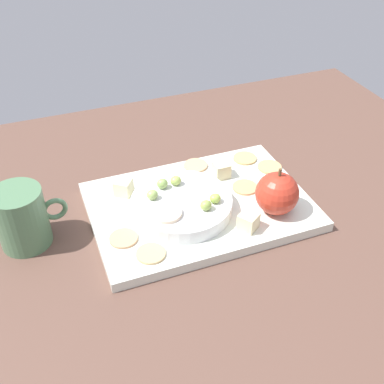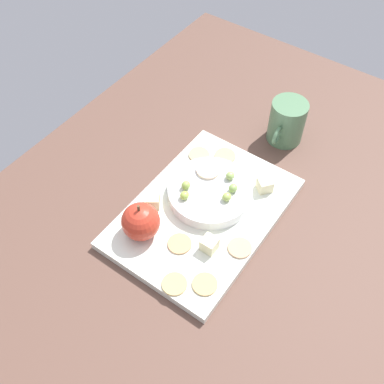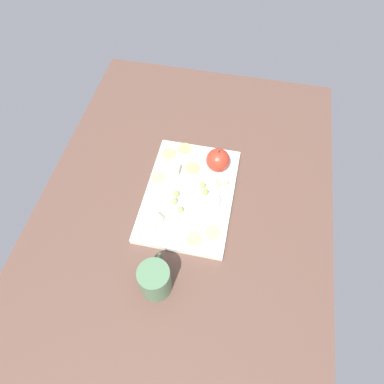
% 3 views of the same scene
% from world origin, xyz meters
% --- Properties ---
extents(table, '(1.19, 0.85, 0.03)m').
position_xyz_m(table, '(0.00, 0.00, 0.02)').
color(table, brown).
rests_on(table, ground).
extents(platter, '(0.36, 0.25, 0.02)m').
position_xyz_m(platter, '(-0.02, 0.01, 0.04)').
color(platter, silver).
rests_on(platter, table).
extents(serving_dish, '(0.17, 0.17, 0.02)m').
position_xyz_m(serving_dish, '(0.01, 0.02, 0.06)').
color(serving_dish, white).
rests_on(serving_dish, platter).
extents(apple_whole, '(0.07, 0.07, 0.07)m').
position_xyz_m(apple_whole, '(-0.13, 0.07, 0.09)').
color(apple_whole, red).
rests_on(apple_whole, platter).
extents(apple_stem, '(0.01, 0.01, 0.01)m').
position_xyz_m(apple_stem, '(-0.13, 0.07, 0.13)').
color(apple_stem, brown).
rests_on(apple_stem, apple_whole).
extents(cheese_cube_0, '(0.04, 0.04, 0.03)m').
position_xyz_m(cheese_cube_0, '(0.09, -0.06, 0.07)').
color(cheese_cube_0, beige).
rests_on(cheese_cube_0, platter).
extents(cheese_cube_1, '(0.03, 0.03, 0.03)m').
position_xyz_m(cheese_cube_1, '(-0.09, -0.05, 0.07)').
color(cheese_cube_1, beige).
rests_on(cheese_cube_1, platter).
extents(cheese_cube_2, '(0.04, 0.04, 0.03)m').
position_xyz_m(cheese_cube_2, '(-0.07, 0.10, 0.07)').
color(cheese_cube_2, beige).
rests_on(cheese_cube_2, platter).
extents(cracker_0, '(0.04, 0.04, 0.00)m').
position_xyz_m(cracker_0, '(0.12, 0.05, 0.05)').
color(cracker_0, tan).
rests_on(cracker_0, platter).
extents(cracker_1, '(0.04, 0.04, 0.00)m').
position_xyz_m(cracker_1, '(-0.06, -0.09, 0.05)').
color(cracker_1, tan).
rests_on(cracker_1, platter).
extents(cracker_2, '(0.04, 0.04, 0.00)m').
position_xyz_m(cracker_2, '(-0.18, -0.04, 0.05)').
color(cracker_2, tan).
rests_on(cracker_2, platter).
extents(cracker_3, '(0.04, 0.04, 0.00)m').
position_xyz_m(cracker_3, '(-0.11, 0.00, 0.05)').
color(cracker_3, tan).
rests_on(cracker_3, platter).
extents(cracker_4, '(0.04, 0.04, 0.00)m').
position_xyz_m(cracker_4, '(0.09, 0.10, 0.05)').
color(cracker_4, tan).
rests_on(cracker_4, platter).
extents(cracker_5, '(0.04, 0.04, 0.00)m').
position_xyz_m(cracker_5, '(-0.15, -0.08, 0.05)').
color(cracker_5, tan).
rests_on(cracker_5, platter).
extents(grape_0, '(0.02, 0.02, 0.02)m').
position_xyz_m(grape_0, '(0.03, -0.02, 0.08)').
color(grape_0, '#8DB15A').
rests_on(grape_0, serving_dish).
extents(grape_1, '(0.02, 0.02, 0.02)m').
position_xyz_m(grape_1, '(0.06, 0.00, 0.08)').
color(grape_1, '#96B55E').
rests_on(grape_1, serving_dish).
extents(grape_2, '(0.02, 0.02, 0.02)m').
position_xyz_m(grape_2, '(-0.01, 0.06, 0.08)').
color(grape_2, '#91AC4D').
rests_on(grape_2, serving_dish).
extents(grape_3, '(0.02, 0.02, 0.02)m').
position_xyz_m(grape_3, '(-0.03, 0.04, 0.08)').
color(grape_3, '#9DBE4B').
rests_on(grape_3, serving_dish).
extents(grape_4, '(0.02, 0.02, 0.02)m').
position_xyz_m(grape_4, '(0.01, -0.02, 0.08)').
color(grape_4, '#9EBA54').
rests_on(grape_4, serving_dish).
extents(apple_slice_0, '(0.05, 0.05, 0.01)m').
position_xyz_m(apple_slice_0, '(0.05, 0.05, 0.08)').
color(apple_slice_0, beige).
rests_on(apple_slice_0, serving_dish).
extents(cup, '(0.11, 0.08, 0.10)m').
position_xyz_m(cup, '(0.26, -0.02, 0.08)').
color(cup, '#4E7652').
rests_on(cup, table).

